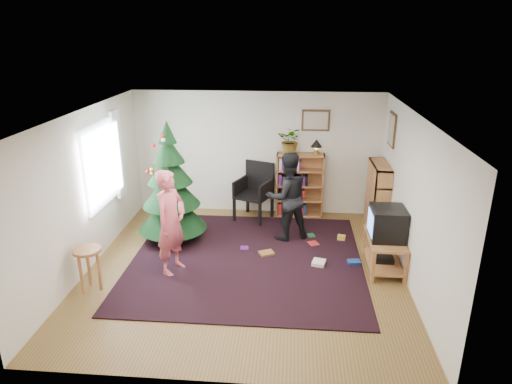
# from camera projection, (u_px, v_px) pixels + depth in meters

# --- Properties ---
(floor) EXTENTS (5.00, 5.00, 0.00)m
(floor) POSITION_uv_depth(u_px,v_px,m) (245.00, 269.00, 7.35)
(floor) COLOR brown
(floor) RESTS_ON ground
(ceiling) EXTENTS (5.00, 5.00, 0.00)m
(ceiling) POSITION_uv_depth(u_px,v_px,m) (243.00, 114.00, 6.50)
(ceiling) COLOR white
(ceiling) RESTS_ON wall_back
(wall_back) EXTENTS (5.00, 0.02, 2.50)m
(wall_back) POSITION_uv_depth(u_px,v_px,m) (257.00, 153.00, 9.26)
(wall_back) COLOR silver
(wall_back) RESTS_ON floor
(wall_front) EXTENTS (5.00, 0.02, 2.50)m
(wall_front) POSITION_uv_depth(u_px,v_px,m) (217.00, 283.00, 4.58)
(wall_front) COLOR silver
(wall_front) RESTS_ON floor
(wall_left) EXTENTS (0.02, 5.00, 2.50)m
(wall_left) POSITION_uv_depth(u_px,v_px,m) (85.00, 192.00, 7.12)
(wall_left) COLOR silver
(wall_left) RESTS_ON floor
(wall_right) EXTENTS (0.02, 5.00, 2.50)m
(wall_right) POSITION_uv_depth(u_px,v_px,m) (412.00, 201.00, 6.73)
(wall_right) COLOR silver
(wall_right) RESTS_ON floor
(rug) EXTENTS (3.80, 3.60, 0.02)m
(rug) POSITION_uv_depth(u_px,v_px,m) (247.00, 259.00, 7.63)
(rug) COLOR black
(rug) RESTS_ON floor
(window_pane) EXTENTS (0.04, 1.20, 1.40)m
(window_pane) POSITION_uv_depth(u_px,v_px,m) (101.00, 165.00, 7.59)
(window_pane) COLOR silver
(window_pane) RESTS_ON wall_left
(curtain) EXTENTS (0.06, 0.35, 1.60)m
(curtain) POSITION_uv_depth(u_px,v_px,m) (118.00, 154.00, 8.24)
(curtain) COLOR white
(curtain) RESTS_ON wall_left
(picture_back) EXTENTS (0.55, 0.03, 0.42)m
(picture_back) POSITION_uv_depth(u_px,v_px,m) (316.00, 120.00, 8.91)
(picture_back) COLOR #4C3319
(picture_back) RESTS_ON wall_back
(picture_right) EXTENTS (0.03, 0.50, 0.60)m
(picture_right) POSITION_uv_depth(u_px,v_px,m) (392.00, 129.00, 8.13)
(picture_right) COLOR #4C3319
(picture_right) RESTS_ON wall_right
(christmas_tree) EXTENTS (1.21, 1.21, 2.20)m
(christmas_tree) POSITION_uv_depth(u_px,v_px,m) (171.00, 192.00, 8.06)
(christmas_tree) COLOR #3F2816
(christmas_tree) RESTS_ON rug
(bookshelf_back) EXTENTS (0.95, 0.30, 1.30)m
(bookshelf_back) POSITION_uv_depth(u_px,v_px,m) (300.00, 184.00, 9.25)
(bookshelf_back) COLOR #A6723B
(bookshelf_back) RESTS_ON floor
(bookshelf_right) EXTENTS (0.30, 0.95, 1.30)m
(bookshelf_right) POSITION_uv_depth(u_px,v_px,m) (378.00, 196.00, 8.61)
(bookshelf_right) COLOR #A6723B
(bookshelf_right) RESTS_ON floor
(tv_stand) EXTENTS (0.54, 0.98, 0.55)m
(tv_stand) POSITION_uv_depth(u_px,v_px,m) (384.00, 250.00, 7.25)
(tv_stand) COLOR #A6723B
(tv_stand) RESTS_ON floor
(crt_tv) EXTENTS (0.52, 0.57, 0.49)m
(crt_tv) POSITION_uv_depth(u_px,v_px,m) (387.00, 223.00, 7.09)
(crt_tv) COLOR black
(crt_tv) RESTS_ON tv_stand
(armchair) EXTENTS (0.81, 0.83, 1.14)m
(armchair) POSITION_uv_depth(u_px,v_px,m) (254.00, 188.00, 9.16)
(armchair) COLOR black
(armchair) RESTS_ON rug
(stool) EXTENTS (0.40, 0.40, 0.67)m
(stool) POSITION_uv_depth(u_px,v_px,m) (88.00, 258.00, 6.61)
(stool) COLOR #A6723B
(stool) RESTS_ON floor
(person_standing) EXTENTS (0.60, 0.72, 1.68)m
(person_standing) POSITION_uv_depth(u_px,v_px,m) (171.00, 222.00, 7.01)
(person_standing) COLOR #CD525C
(person_standing) RESTS_ON rug
(person_by_chair) EXTENTS (0.98, 0.88, 1.63)m
(person_by_chair) POSITION_uv_depth(u_px,v_px,m) (287.00, 197.00, 8.15)
(person_by_chair) COLOR black
(person_by_chair) RESTS_ON rug
(potted_plant) EXTENTS (0.58, 0.53, 0.55)m
(potted_plant) POSITION_uv_depth(u_px,v_px,m) (291.00, 140.00, 8.95)
(potted_plant) COLOR gray
(potted_plant) RESTS_ON bookshelf_back
(table_lamp) EXTENTS (0.23, 0.23, 0.31)m
(table_lamp) POSITION_uv_depth(u_px,v_px,m) (316.00, 144.00, 8.93)
(table_lamp) COLOR #A57F33
(table_lamp) RESTS_ON bookshelf_back
(floor_clutter) EXTENTS (2.05, 1.27, 0.08)m
(floor_clutter) POSITION_uv_depth(u_px,v_px,m) (307.00, 249.00, 7.94)
(floor_clutter) COLOR #A51E19
(floor_clutter) RESTS_ON rug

